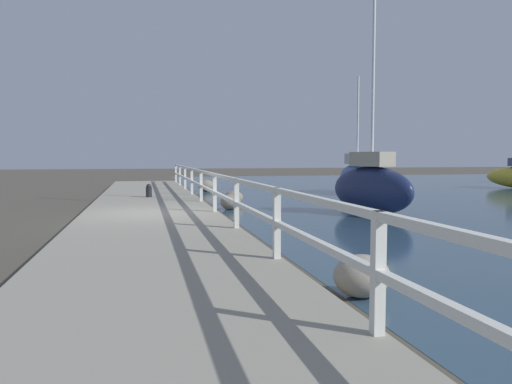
% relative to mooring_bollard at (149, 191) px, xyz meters
% --- Properties ---
extents(ground_plane, '(120.00, 120.00, 0.00)m').
position_rel_mooring_bollard_xyz_m(ground_plane, '(-0.02, -5.39, -0.49)').
color(ground_plane, '#4C473D').
extents(dock_walkway, '(3.63, 36.00, 0.25)m').
position_rel_mooring_bollard_xyz_m(dock_walkway, '(-0.02, -5.39, -0.37)').
color(dock_walkway, gray).
rests_on(dock_walkway, ground).
extents(railing, '(0.10, 32.50, 1.05)m').
position_rel_mooring_bollard_xyz_m(railing, '(1.70, -5.39, 0.48)').
color(railing, silver).
rests_on(railing, dock_walkway).
extents(boulder_water_edge, '(0.68, 0.61, 0.51)m').
position_rel_mooring_bollard_xyz_m(boulder_water_edge, '(3.02, -1.01, -0.24)').
color(boulder_water_edge, slate).
rests_on(boulder_water_edge, ground).
extents(boulder_downstream, '(0.68, 0.61, 0.51)m').
position_rel_mooring_bollard_xyz_m(boulder_downstream, '(2.60, -2.71, -0.24)').
color(boulder_downstream, slate).
rests_on(boulder_downstream, ground).
extents(boulder_upstream, '(0.72, 0.64, 0.54)m').
position_rel_mooring_bollard_xyz_m(boulder_upstream, '(2.43, -13.23, -0.22)').
color(boulder_upstream, gray).
rests_on(boulder_upstream, ground).
extents(boulder_far_strip, '(0.79, 0.71, 0.60)m').
position_rel_mooring_bollard_xyz_m(boulder_far_strip, '(2.89, 6.12, -0.19)').
color(boulder_far_strip, slate).
rests_on(boulder_far_strip, ground).
extents(mooring_bollard, '(0.22, 0.22, 0.49)m').
position_rel_mooring_bollard_xyz_m(mooring_bollard, '(0.00, 0.00, 0.00)').
color(mooring_bollard, black).
rests_on(mooring_bollard, dock_walkway).
extents(sailboat_blue, '(1.63, 4.82, 5.49)m').
position_rel_mooring_bollard_xyz_m(sailboat_blue, '(9.67, 2.99, 0.31)').
color(sailboat_blue, '#2D4C9E').
rests_on(sailboat_blue, water_surface).
extents(sailboat_navy, '(1.86, 3.39, 8.36)m').
position_rel_mooring_bollard_xyz_m(sailboat_navy, '(6.53, -5.01, 0.36)').
color(sailboat_navy, '#192347').
rests_on(sailboat_navy, water_surface).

